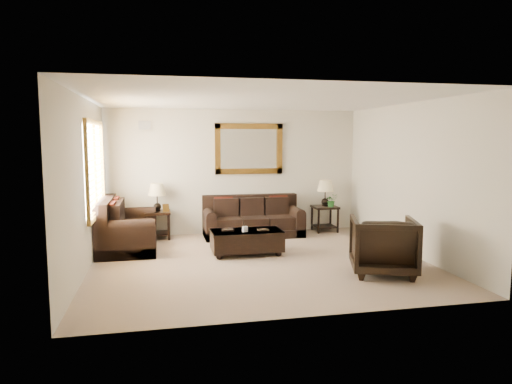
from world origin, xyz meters
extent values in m
cube|color=#87705D|center=(0.00, 0.00, 0.00)|extent=(5.50, 5.00, 0.01)
cube|color=white|center=(0.00, 0.00, 2.70)|extent=(5.50, 5.00, 0.01)
cube|color=beige|center=(0.00, 2.50, 1.35)|extent=(5.50, 0.01, 2.70)
cube|color=beige|center=(0.00, -2.50, 1.35)|extent=(5.50, 0.01, 2.70)
cube|color=beige|center=(-2.75, 0.00, 1.35)|extent=(0.01, 5.00, 2.70)
cube|color=beige|center=(2.75, 0.00, 1.35)|extent=(0.01, 5.00, 2.70)
cube|color=white|center=(-2.73, 0.90, 1.55)|extent=(0.01, 1.80, 1.50)
cube|color=brown|center=(-2.70, 0.90, 2.34)|extent=(0.06, 1.96, 0.08)
cube|color=brown|center=(-2.70, 0.90, 0.76)|extent=(0.06, 1.96, 0.08)
cube|color=brown|center=(-2.70, -0.04, 1.55)|extent=(0.06, 0.08, 1.50)
cube|color=brown|center=(-2.70, 1.84, 1.55)|extent=(0.06, 0.08, 1.50)
cube|color=brown|center=(-2.70, 0.90, 1.55)|extent=(0.05, 0.05, 1.50)
cube|color=#543710|center=(0.31, 2.46, 1.85)|extent=(1.50, 0.06, 1.10)
cube|color=white|center=(0.31, 2.48, 1.85)|extent=(1.26, 0.01, 0.86)
cube|color=#999999|center=(-1.90, 2.48, 2.35)|extent=(0.25, 0.02, 0.18)
cube|color=black|center=(0.31, 2.03, 0.09)|extent=(2.08, 0.90, 0.17)
cube|color=black|center=(0.31, 2.38, 0.64)|extent=(2.08, 0.21, 0.43)
cube|color=black|center=(-0.25, 2.01, 0.30)|extent=(0.53, 0.74, 0.26)
cube|color=black|center=(0.31, 2.01, 0.30)|extent=(0.53, 0.74, 0.26)
cube|color=black|center=(0.87, 2.01, 0.30)|extent=(0.53, 0.74, 0.26)
cube|color=black|center=(-0.63, 2.03, 0.25)|extent=(0.21, 0.90, 0.50)
cylinder|color=black|center=(-0.63, 2.03, 0.50)|extent=(0.21, 0.88, 0.21)
cube|color=black|center=(1.25, 2.03, 0.25)|extent=(0.21, 0.90, 0.50)
cylinder|color=black|center=(1.25, 2.03, 0.50)|extent=(0.21, 0.88, 0.21)
cube|color=#59170B|center=(-0.30, 2.20, 0.63)|extent=(0.40, 0.18, 0.41)
cube|color=#59170B|center=(0.92, 2.20, 0.63)|extent=(0.40, 0.18, 0.41)
cube|color=black|center=(-2.22, 1.34, 0.10)|extent=(1.02, 1.72, 0.19)
cube|color=black|center=(-2.61, 1.34, 0.73)|extent=(0.24, 1.72, 0.48)
cube|color=black|center=(-2.20, 1.03, 0.34)|extent=(0.84, 0.60, 0.29)
cube|color=black|center=(-2.20, 1.65, 0.34)|extent=(0.84, 0.60, 0.29)
cube|color=black|center=(-2.22, 0.60, 0.28)|extent=(1.02, 0.24, 0.57)
cylinder|color=black|center=(-2.22, 0.60, 0.57)|extent=(1.00, 0.24, 0.24)
cube|color=black|center=(-2.22, 2.08, 0.28)|extent=(1.02, 0.24, 0.57)
cylinder|color=black|center=(-2.22, 2.08, 0.57)|extent=(1.00, 0.24, 0.24)
cube|color=#59170B|center=(-2.41, 0.98, 0.72)|extent=(0.20, 0.45, 0.46)
cube|color=#59170B|center=(-2.41, 1.71, 0.72)|extent=(0.20, 0.45, 0.46)
cube|color=black|center=(-1.68, 2.20, 0.55)|extent=(0.52, 0.52, 0.05)
cube|color=black|center=(-1.68, 2.20, 0.11)|extent=(0.45, 0.45, 0.03)
cylinder|color=black|center=(-1.91, 1.97, 0.26)|extent=(0.05, 0.05, 0.52)
cylinder|color=black|center=(-1.46, 1.97, 0.26)|extent=(0.05, 0.05, 0.52)
cylinder|color=black|center=(-1.91, 2.42, 0.26)|extent=(0.05, 0.05, 0.52)
cylinder|color=black|center=(-1.46, 2.42, 0.26)|extent=(0.05, 0.05, 0.52)
sphere|color=black|center=(-1.68, 2.20, 0.67)|extent=(0.16, 0.16, 0.16)
cylinder|color=black|center=(-1.68, 2.20, 0.84)|extent=(0.02, 0.02, 0.34)
cone|color=#D0BD8A|center=(-1.68, 2.20, 1.03)|extent=(0.36, 0.36, 0.25)
cube|color=#543710|center=(-1.51, 2.10, 0.65)|extent=(0.14, 0.09, 0.16)
cube|color=black|center=(1.99, 2.20, 0.55)|extent=(0.52, 0.52, 0.05)
cube|color=black|center=(1.99, 2.20, 0.11)|extent=(0.45, 0.45, 0.03)
cylinder|color=black|center=(1.76, 1.97, 0.26)|extent=(0.05, 0.05, 0.52)
cylinder|color=black|center=(2.21, 1.97, 0.26)|extent=(0.05, 0.05, 0.52)
cylinder|color=black|center=(1.76, 2.42, 0.26)|extent=(0.05, 0.05, 0.52)
cylinder|color=black|center=(2.21, 2.42, 0.26)|extent=(0.05, 0.05, 0.52)
sphere|color=black|center=(1.99, 2.20, 0.67)|extent=(0.16, 0.16, 0.16)
cylinder|color=black|center=(1.99, 2.20, 0.84)|extent=(0.02, 0.02, 0.34)
cone|color=#D0BD8A|center=(1.99, 2.20, 1.03)|extent=(0.36, 0.36, 0.25)
sphere|color=black|center=(-0.64, 0.28, 0.05)|extent=(0.12, 0.12, 0.12)
sphere|color=black|center=(0.41, 0.28, 0.05)|extent=(0.12, 0.12, 0.12)
sphere|color=black|center=(-0.64, 0.76, 0.05)|extent=(0.12, 0.12, 0.12)
sphere|color=black|center=(0.41, 0.76, 0.05)|extent=(0.12, 0.12, 0.12)
cube|color=black|center=(-0.12, 0.52, 0.26)|extent=(1.25, 0.68, 0.35)
cube|color=black|center=(-0.12, 0.52, 0.41)|extent=(1.28, 0.69, 0.04)
cube|color=black|center=(-0.45, 0.56, 0.45)|extent=(0.21, 0.14, 0.03)
cube|color=black|center=(0.17, 0.47, 0.44)|extent=(0.19, 0.13, 0.02)
cube|color=white|center=(-0.16, 0.42, 0.48)|extent=(0.10, 0.08, 0.10)
imported|color=black|center=(1.71, -1.08, 0.48)|extent=(1.17, 1.13, 0.97)
imported|color=#225B1F|center=(2.10, 2.10, 0.68)|extent=(0.27, 0.29, 0.22)
camera|label=1|loc=(-1.61, -7.36, 2.05)|focal=32.00mm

